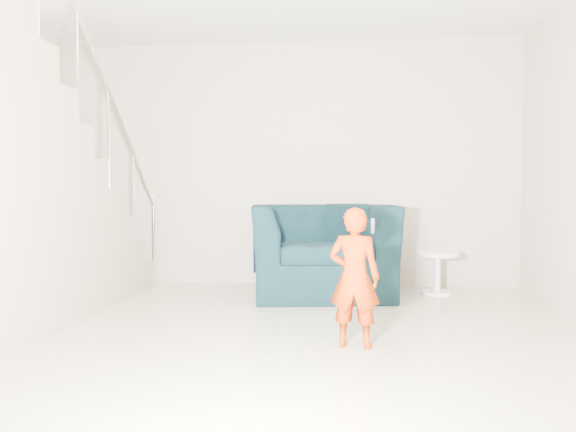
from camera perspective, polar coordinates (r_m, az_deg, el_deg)
The scene contains 10 objects.
floor at distance 4.25m, azimuth -3.92°, elevation -12.36°, with size 5.50×5.50×0.00m, color tan.
back_wall at distance 6.83m, azimuth 0.21°, elevation 4.88°, with size 5.00×5.00×0.00m, color #C0B19C.
front_wall at distance 1.50m, azimuth -23.81°, elevation 11.34°, with size 5.00×5.00×0.00m, color #C0B19C.
armchair at distance 6.19m, azimuth 3.20°, elevation -3.19°, with size 1.41×1.23×0.92m, color black.
toddler at distance 4.23m, azimuth 6.22°, elevation -5.74°, with size 0.35×0.23×0.97m, color #982B04.
side_table at distance 6.42m, azimuth 13.81°, elevation -4.52°, with size 0.44×0.44×0.44m.
staircase at distance 5.34m, azimuth -24.41°, elevation 0.81°, with size 1.02×3.03×3.62m.
cushion at distance 6.45m, azimuth 5.53°, elevation -0.77°, with size 0.44×0.12×0.42m, color black.
throw at distance 6.18m, azimuth -2.59°, elevation -2.09°, with size 0.06×0.56×0.62m, color black.
phone at distance 4.16m, azimuth 7.96°, elevation -0.91°, with size 0.02×0.05×0.10m, color black.
Camera 1 is at (0.74, -4.03, 1.13)m, focal length 38.00 mm.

